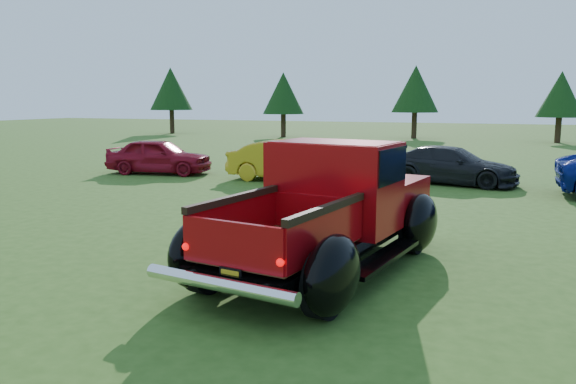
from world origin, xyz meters
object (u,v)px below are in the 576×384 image
(tree_far_west, at_px, (171,89))
(show_car_grey, at_px, (452,165))
(show_car_red, at_px, (159,156))
(tree_mid_left, at_px, (415,89))
(tree_west, at_px, (283,93))
(pickup_truck, at_px, (334,207))
(tree_mid_right, at_px, (561,94))
(show_car_yellow, at_px, (289,161))

(tree_far_west, relative_size, show_car_grey, 1.29)
(tree_far_west, height_order, show_car_red, tree_far_west)
(tree_mid_left, bearing_deg, tree_west, -167.47)
(tree_west, bearing_deg, show_car_grey, -55.35)
(pickup_truck, height_order, show_car_red, pickup_truck)
(tree_west, distance_m, tree_mid_right, 18.03)
(show_car_yellow, distance_m, show_car_grey, 5.16)
(show_car_grey, bearing_deg, pickup_truck, -174.15)
(tree_mid_left, bearing_deg, pickup_truck, -83.49)
(tree_mid_right, bearing_deg, show_car_grey, -102.36)
(show_car_red, distance_m, show_car_grey, 10.08)
(tree_west, xyz_separation_m, tree_mid_right, (18.00, 1.00, -0.14))
(show_car_red, bearing_deg, tree_west, 0.52)
(show_car_grey, bearing_deg, show_car_red, 108.27)
(tree_mid_left, xyz_separation_m, show_car_grey, (4.50, -21.53, -2.80))
(tree_mid_right, distance_m, show_car_red, 26.26)
(tree_mid_left, bearing_deg, show_car_yellow, -91.26)
(show_car_red, bearing_deg, show_car_grey, -92.03)
(tree_mid_left, bearing_deg, show_car_grey, -78.20)
(tree_west, relative_size, show_car_yellow, 1.15)
(pickup_truck, bearing_deg, tree_mid_left, 105.52)
(pickup_truck, relative_size, show_car_yellow, 1.39)
(show_car_grey, bearing_deg, tree_mid_right, -1.12)
(tree_mid_left, xyz_separation_m, show_car_yellow, (-0.50, -22.79, -2.73))
(show_car_red, bearing_deg, tree_mid_right, -42.72)
(show_car_red, xyz_separation_m, show_car_yellow, (5.00, -0.02, 0.02))
(tree_mid_right, height_order, show_car_yellow, tree_mid_right)
(tree_far_west, relative_size, pickup_truck, 0.94)
(tree_mid_left, xyz_separation_m, pickup_truck, (3.58, -31.33, -2.45))
(tree_far_west, height_order, show_car_grey, tree_far_west)
(show_car_yellow, bearing_deg, pickup_truck, -154.00)
(pickup_truck, xyz_separation_m, show_car_grey, (0.92, 9.79, -0.35))
(tree_mid_right, xyz_separation_m, show_car_grey, (-4.50, -20.53, -2.39))
(tree_west, relative_size, tree_mid_right, 1.05)
(show_car_red, bearing_deg, tree_mid_left, -22.63)
(tree_west, relative_size, tree_mid_left, 0.92)
(pickup_truck, bearing_deg, show_car_red, 145.68)
(tree_far_west, bearing_deg, show_car_grey, -41.14)
(tree_west, height_order, pickup_truck, tree_west)
(show_car_yellow, xyz_separation_m, show_car_grey, (5.00, 1.25, -0.07))
(tree_far_west, height_order, tree_mid_left, tree_far_west)
(tree_mid_left, xyz_separation_m, tree_mid_right, (9.00, -1.00, -0.41))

